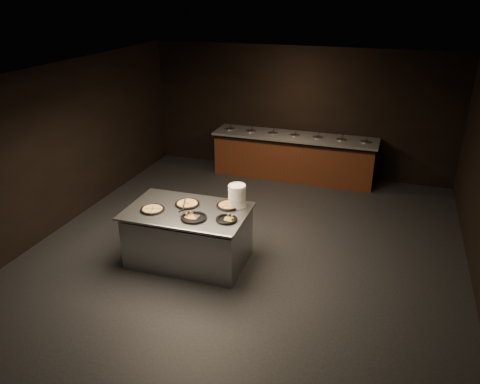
{
  "coord_description": "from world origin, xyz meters",
  "views": [
    {
      "loc": [
        2.08,
        -6.42,
        4.09
      ],
      "look_at": [
        -0.19,
        0.3,
        0.95
      ],
      "focal_mm": 35.0,
      "sensor_mm": 36.0,
      "label": 1
    }
  ],
  "objects_px": {
    "serving_counter": "(189,236)",
    "pan_cheese_whole": "(187,204)",
    "pan_veggie_whole": "(152,209)",
    "plate_stack": "(237,196)"
  },
  "relations": [
    {
      "from": "pan_veggie_whole",
      "to": "pan_cheese_whole",
      "type": "distance_m",
      "value": 0.56
    },
    {
      "from": "serving_counter",
      "to": "pan_cheese_whole",
      "type": "relative_size",
      "value": 4.88
    },
    {
      "from": "pan_veggie_whole",
      "to": "pan_cheese_whole",
      "type": "height_order",
      "value": "same"
    },
    {
      "from": "plate_stack",
      "to": "pan_cheese_whole",
      "type": "relative_size",
      "value": 0.93
    },
    {
      "from": "pan_cheese_whole",
      "to": "pan_veggie_whole",
      "type": "bearing_deg",
      "value": -139.95
    },
    {
      "from": "plate_stack",
      "to": "pan_veggie_whole",
      "type": "distance_m",
      "value": 1.33
    },
    {
      "from": "pan_veggie_whole",
      "to": "pan_cheese_whole",
      "type": "xyz_separation_m",
      "value": [
        0.43,
        0.36,
        0.0
      ]
    },
    {
      "from": "plate_stack",
      "to": "serving_counter",
      "type": "bearing_deg",
      "value": -152.62
    },
    {
      "from": "pan_veggie_whole",
      "to": "serving_counter",
      "type": "bearing_deg",
      "value": 20.99
    },
    {
      "from": "plate_stack",
      "to": "pan_cheese_whole",
      "type": "distance_m",
      "value": 0.81
    }
  ]
}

